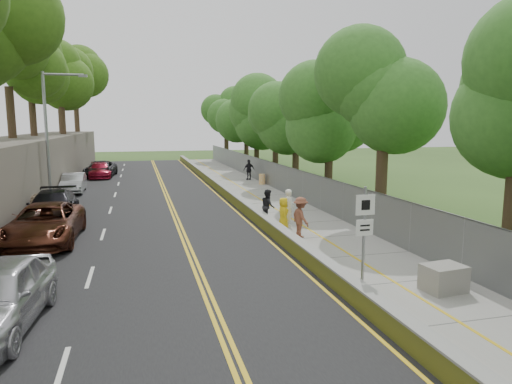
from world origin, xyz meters
TOP-DOWN VIEW (x-y plane):
  - ground at (0.00, 0.00)m, footprint 140.00×140.00m
  - road at (-5.40, 15.00)m, footprint 11.20×66.00m
  - sidewalk at (2.55, 15.00)m, footprint 4.20×66.00m
  - jersey_barrier at (0.25, 15.00)m, footprint 0.42×66.00m
  - rock_embankment at (-13.50, 15.00)m, footprint 5.00×66.00m
  - chainlink_fence at (4.65, 15.00)m, footprint 0.04×66.00m
  - trees_embankment at (-13.00, 15.00)m, footprint 6.40×66.00m
  - trees_fenceside at (7.00, 15.00)m, footprint 7.00×66.00m
  - streetlight at (-10.46, 14.00)m, footprint 2.52×0.22m
  - signpost at (1.05, -3.02)m, footprint 0.62×0.09m
  - construction_barrel at (4.30, 20.67)m, footprint 0.52×0.52m
  - concrete_block at (3.20, -4.00)m, footprint 1.28×1.02m
  - car_2 at (-9.44, 5.09)m, footprint 2.81×5.88m
  - car_3 at (-9.82, 9.31)m, footprint 2.36×5.50m
  - car_4 at (-10.60, 10.54)m, footprint 1.62×3.94m
  - car_5 at (-10.16, 19.83)m, footprint 1.54×4.28m
  - car_6 at (-9.00, 29.74)m, footprint 2.98×5.57m
  - car_7 at (-9.00, 28.95)m, footprint 2.21×4.84m
  - car_8 at (-9.20, 31.47)m, footprint 1.76×4.16m
  - painter_0 at (0.96, 4.68)m, footprint 0.57×0.81m
  - painter_1 at (1.45, 5.25)m, footprint 0.59×0.76m
  - painter_2 at (0.75, 6.55)m, footprint 0.71×0.88m
  - painter_3 at (1.30, 3.26)m, footprint 0.85×1.25m
  - person_far at (3.95, 23.85)m, footprint 1.14×0.68m

SIDE VIEW (x-z plane):
  - ground at x=0.00m, z-range 0.00..0.00m
  - road at x=-5.40m, z-range 0.00..0.04m
  - sidewalk at x=2.55m, z-range 0.00..0.05m
  - jersey_barrier at x=0.25m, z-range 0.00..0.60m
  - concrete_block at x=3.20m, z-range 0.05..0.84m
  - construction_barrel at x=4.30m, z-range 0.05..0.90m
  - car_4 at x=-10.60m, z-range 0.04..1.38m
  - car_7 at x=-9.00m, z-range 0.04..1.41m
  - car_5 at x=-10.16m, z-range 0.04..1.44m
  - car_8 at x=-9.20m, z-range 0.04..1.44m
  - car_6 at x=-9.00m, z-range 0.04..1.53m
  - painter_0 at x=0.96m, z-range 0.05..1.60m
  - car_3 at x=-9.82m, z-range 0.04..1.62m
  - car_2 at x=-9.44m, z-range 0.04..1.66m
  - painter_2 at x=0.75m, z-range 0.05..1.74m
  - painter_3 at x=1.30m, z-range 0.05..1.84m
  - person_far at x=3.95m, z-range 0.05..1.86m
  - painter_1 at x=1.45m, z-range 0.05..1.90m
  - chainlink_fence at x=4.65m, z-range 0.00..2.00m
  - signpost at x=1.05m, z-range 0.41..3.51m
  - rock_embankment at x=-13.50m, z-range 0.00..4.00m
  - streetlight at x=-10.46m, z-range 0.64..8.64m
  - trees_fenceside at x=7.00m, z-range 0.00..14.00m
  - trees_embankment at x=-13.00m, z-range 4.00..17.00m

